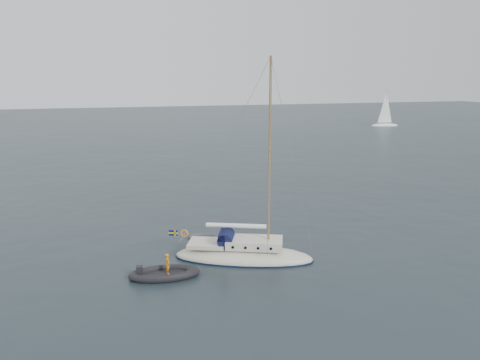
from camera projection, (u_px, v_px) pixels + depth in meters
name	position (u px, v px, depth m)	size (l,w,h in m)	color
ground	(257.00, 248.00, 30.82)	(300.00, 300.00, 0.00)	black
sailboat	(244.00, 245.00, 28.69)	(8.97, 2.69, 12.77)	beige
dinghy	(205.00, 237.00, 32.40)	(2.45, 1.10, 0.35)	#444448
rib	(164.00, 273.00, 26.31)	(4.01, 1.82, 1.41)	black
distant_yacht_b	(385.00, 110.00, 105.61)	(6.48, 3.45, 8.58)	white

